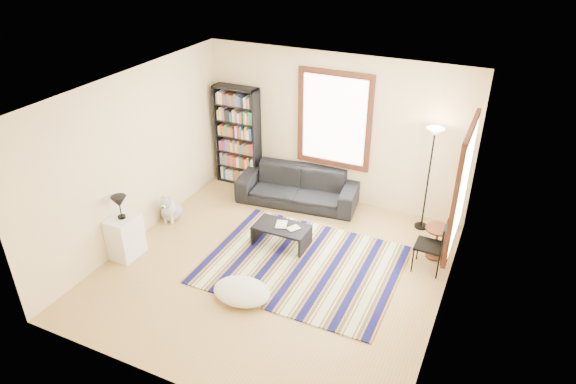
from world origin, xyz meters
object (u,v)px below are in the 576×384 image
at_px(sofa, 298,187).
at_px(folding_chair, 429,246).
at_px(bookshelf, 238,136).
at_px(white_cabinet, 125,237).
at_px(side_table, 436,242).
at_px(coffee_table, 281,235).
at_px(floor_lamp, 428,180).
at_px(dog, 171,206).
at_px(floor_cushion, 242,291).

height_order(sofa, folding_chair, folding_chair).
xyz_separation_m(bookshelf, white_cabinet, (-0.36, -3.01, -0.65)).
height_order(bookshelf, side_table, bookshelf).
bearing_deg(sofa, bookshelf, 162.30).
bearing_deg(folding_chair, bookshelf, 162.40).
xyz_separation_m(coffee_table, floor_lamp, (2.00, 1.52, 0.75)).
bearing_deg(dog, floor_cushion, -46.44).
distance_m(coffee_table, folding_chair, 2.37).
distance_m(floor_cushion, floor_lamp, 3.64).
bearing_deg(white_cabinet, side_table, 25.23).
bearing_deg(bookshelf, floor_lamp, -2.59).
relative_size(floor_cushion, white_cabinet, 1.23).
relative_size(sofa, floor_lamp, 1.21).
distance_m(bookshelf, floor_lamp, 3.77).
height_order(floor_lamp, folding_chair, floor_lamp).
height_order(bookshelf, folding_chair, bookshelf).
distance_m(folding_chair, white_cabinet, 4.75).
xyz_separation_m(floor_cushion, floor_lamp, (1.94, 2.97, 0.82)).
bearing_deg(side_table, floor_cushion, -136.73).
relative_size(floor_cushion, floor_lamp, 0.46).
distance_m(sofa, floor_lamp, 2.42).
height_order(sofa, side_table, sofa).
bearing_deg(dog, side_table, -4.63).
relative_size(bookshelf, floor_cushion, 2.32).
relative_size(coffee_table, side_table, 1.67).
bearing_deg(side_table, floor_lamp, 115.27).
relative_size(sofa, dog, 4.14).
xyz_separation_m(floor_lamp, folding_chair, (0.33, -1.18, -0.50)).
relative_size(folding_chair, white_cabinet, 1.23).
bearing_deg(folding_chair, floor_lamp, 106.13).
bearing_deg(floor_lamp, coffee_table, -142.69).
xyz_separation_m(side_table, folding_chair, (-0.05, -0.38, 0.16)).
height_order(bookshelf, dog, bookshelf).
distance_m(floor_lamp, dog, 4.50).
xyz_separation_m(coffee_table, floor_cushion, (0.06, -1.45, -0.07)).
bearing_deg(sofa, dog, -146.59).
bearing_deg(white_cabinet, sofa, 57.72).
bearing_deg(side_table, folding_chair, -97.52).
relative_size(sofa, folding_chair, 2.61).
relative_size(coffee_table, dog, 1.66).
bearing_deg(dog, bookshelf, 63.03).
xyz_separation_m(coffee_table, white_cabinet, (-2.12, -1.31, 0.17)).
bearing_deg(coffee_table, sofa, 103.28).
distance_m(sofa, white_cabinet, 3.27).
bearing_deg(bookshelf, sofa, -10.73).
bearing_deg(floor_cushion, dog, 148.68).
relative_size(coffee_table, folding_chair, 1.05).
bearing_deg(coffee_table, white_cabinet, -148.24).
bearing_deg(bookshelf, folding_chair, -18.22).
distance_m(bookshelf, white_cabinet, 3.10).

